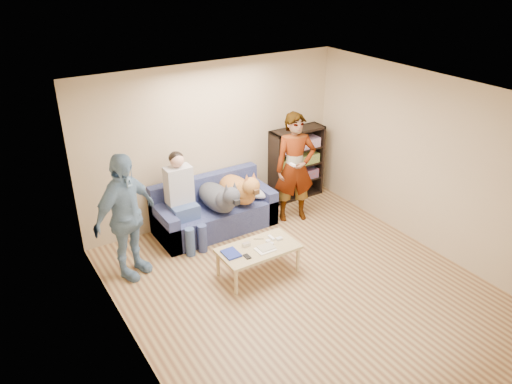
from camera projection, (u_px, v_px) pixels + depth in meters
ground at (303, 289)px, 6.70m from camera, size 5.00×5.00×0.00m
ceiling at (313, 99)px, 5.55m from camera, size 5.00×5.00×0.00m
wall_back at (213, 142)px, 8.03m from camera, size 4.50×0.00×4.50m
wall_front at (487, 318)px, 4.22m from camera, size 4.50×0.00×4.50m
wall_left at (131, 257)px, 5.06m from camera, size 0.00×5.00×5.00m
wall_right at (432, 165)px, 7.19m from camera, size 0.00×5.00×5.00m
blanket at (262, 193)px, 8.19m from camera, size 0.40×0.34×0.14m
person_standing_right at (295, 168)px, 8.06m from camera, size 0.78×0.64×1.83m
person_standing_left at (126, 217)px, 6.62m from camera, size 1.14×0.87×1.80m
held_controller at (293, 165)px, 7.74m from camera, size 0.04×0.12×0.03m
notebook_blue at (231, 254)px, 6.68m from camera, size 0.20×0.26×0.03m
papers at (265, 249)px, 6.79m from camera, size 0.26×0.20×0.02m
magazine at (266, 247)px, 6.81m from camera, size 0.22×0.17×0.01m
camera_silver at (246, 244)px, 6.87m from camera, size 0.11×0.06×0.05m
controller_a at (271, 238)px, 7.04m from camera, size 0.04×0.13×0.03m
controller_b at (279, 239)px, 7.02m from camera, size 0.09×0.06×0.03m
headphone_cup_a at (271, 243)px, 6.92m from camera, size 0.07×0.07×0.02m
headphone_cup_b at (268, 241)px, 6.98m from camera, size 0.07×0.07×0.02m
pen_orange at (263, 253)px, 6.71m from camera, size 0.13×0.06×0.01m
pen_black at (259, 239)px, 7.03m from camera, size 0.13×0.08×0.01m
wallet at (247, 257)px, 6.63m from camera, size 0.07×0.12×0.02m
sofa at (214, 212)px, 8.05m from camera, size 1.90×0.85×0.82m
person_seated at (182, 196)px, 7.46m from camera, size 0.40×0.73×1.47m
dog_gray at (219, 197)px, 7.71m from camera, size 0.43×1.26×0.62m
dog_tan at (239, 189)px, 7.96m from camera, size 0.44×1.18×0.64m
coffee_table at (258, 250)px, 6.86m from camera, size 1.10×0.60×0.42m
bookshelf at (296, 162)px, 8.91m from camera, size 1.00×0.34×1.30m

